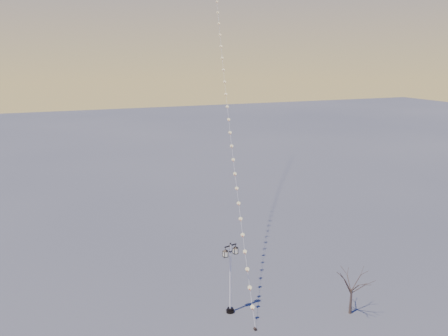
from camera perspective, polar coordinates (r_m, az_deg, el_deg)
ground at (r=35.65m, az=6.03°, el=-19.29°), size 300.00×300.00×0.00m
street_lamp at (r=36.04m, az=0.79°, el=-12.98°), size 1.43×0.76×5.75m
bare_tree at (r=37.46m, az=15.51°, el=-13.47°), size 2.24×2.24×3.72m
kite_train at (r=53.58m, az=-0.15°, el=16.40°), size 13.85×46.47×43.99m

